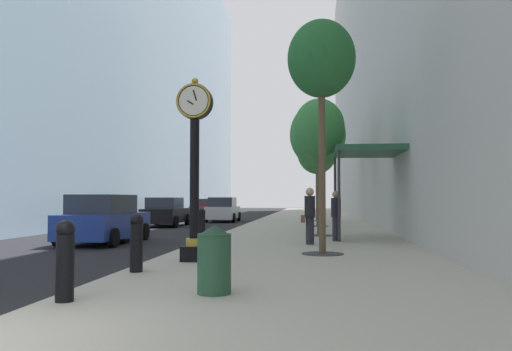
# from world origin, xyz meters

# --- Properties ---
(ground_plane) EXTENTS (110.00, 110.00, 0.00)m
(ground_plane) POSITION_xyz_m (0.00, 27.00, 0.00)
(ground_plane) COLOR black
(ground_plane) RESTS_ON ground
(sidewalk_right) EXTENTS (7.08, 80.00, 0.14)m
(sidewalk_right) POSITION_xyz_m (3.54, 30.00, 0.07)
(sidewalk_right) COLOR #ADA593
(sidewalk_right) RESTS_ON ground
(building_block_left) EXTENTS (9.00, 80.00, 27.87)m
(building_block_left) POSITION_xyz_m (-12.66, 30.00, 13.94)
(building_block_left) COLOR #849EB2
(building_block_left) RESTS_ON ground
(building_block_right) EXTENTS (9.00, 80.00, 28.33)m
(building_block_right) POSITION_xyz_m (11.58, 30.00, 14.16)
(building_block_right) COLOR #B7B2A8
(building_block_right) RESTS_ON ground
(street_clock) EXTENTS (0.84, 0.55, 4.33)m
(street_clock) POSITION_xyz_m (1.11, 7.25, 2.51)
(street_clock) COLOR black
(street_clock) RESTS_ON sidewalk_right
(bollard_nearest) EXTENTS (0.27, 0.27, 1.16)m
(bollard_nearest) POSITION_xyz_m (0.38, 2.37, 0.75)
(bollard_nearest) COLOR black
(bollard_nearest) RESTS_ON sidewalk_right
(bollard_second) EXTENTS (0.27, 0.27, 1.16)m
(bollard_second) POSITION_xyz_m (0.38, 5.35, 0.75)
(bollard_second) COLOR black
(bollard_second) RESTS_ON sidewalk_right
(bollard_fourth) EXTENTS (0.27, 0.27, 1.16)m
(bollard_fourth) POSITION_xyz_m (0.38, 11.33, 0.75)
(bollard_fourth) COLOR black
(bollard_fourth) RESTS_ON sidewalk_right
(street_tree_near) EXTENTS (1.81, 1.81, 6.24)m
(street_tree_near) POSITION_xyz_m (4.12, 9.09, 5.26)
(street_tree_near) COLOR #333335
(street_tree_near) RESTS_ON sidewalk_right
(street_tree_mid_near) EXTENTS (2.02, 2.02, 5.43)m
(street_tree_mid_near) POSITION_xyz_m (4.12, 15.90, 4.36)
(street_tree_mid_near) COLOR #333335
(street_tree_mid_near) RESTS_ON sidewalk_right
(street_tree_mid_far) EXTENTS (2.94, 2.94, 6.51)m
(street_tree_mid_far) POSITION_xyz_m (4.12, 22.70, 4.95)
(street_tree_mid_far) COLOR #333335
(street_tree_mid_far) RESTS_ON sidewalk_right
(street_tree_far) EXTENTS (2.63, 2.63, 6.09)m
(street_tree_far) POSITION_xyz_m (4.12, 29.50, 4.70)
(street_tree_far) COLOR #333335
(street_tree_far) RESTS_ON sidewalk_right
(trash_bin) EXTENTS (0.53, 0.53, 1.05)m
(trash_bin) POSITION_xyz_m (2.37, 3.20, 0.68)
(trash_bin) COLOR #234C33
(trash_bin) RESTS_ON sidewalk_right
(pedestrian_walking) EXTENTS (0.48, 0.38, 1.80)m
(pedestrian_walking) POSITION_xyz_m (3.77, 11.95, 1.10)
(pedestrian_walking) COLOR #23232D
(pedestrian_walking) RESTS_ON sidewalk_right
(pedestrian_by_clock) EXTENTS (0.43, 0.43, 1.73)m
(pedestrian_by_clock) POSITION_xyz_m (4.66, 13.38, 1.06)
(pedestrian_by_clock) COLOR #23232D
(pedestrian_by_clock) RESTS_ON sidewalk_right
(storefront_awning) EXTENTS (2.40, 3.60, 3.30)m
(storefront_awning) POSITION_xyz_m (5.84, 14.75, 3.28)
(storefront_awning) COLOR #235138
(storefront_awning) RESTS_ON sidewalk_right
(car_blue_near) EXTENTS (2.12, 4.53, 1.73)m
(car_blue_near) POSITION_xyz_m (-3.56, 13.15, 0.84)
(car_blue_near) COLOR navy
(car_blue_near) RESTS_ON ground
(car_red_mid) EXTENTS (2.14, 4.07, 1.56)m
(car_red_mid) POSITION_xyz_m (-5.07, 37.31, 0.76)
(car_red_mid) COLOR #AD191E
(car_red_mid) RESTS_ON ground
(car_black_far) EXTENTS (2.19, 4.39, 1.65)m
(car_black_far) POSITION_xyz_m (-4.61, 24.47, 0.80)
(car_black_far) COLOR black
(car_black_far) RESTS_ON ground
(car_white_trailing) EXTENTS (2.13, 4.35, 1.67)m
(car_white_trailing) POSITION_xyz_m (-2.32, 30.51, 0.81)
(car_white_trailing) COLOR silver
(car_white_trailing) RESTS_ON ground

